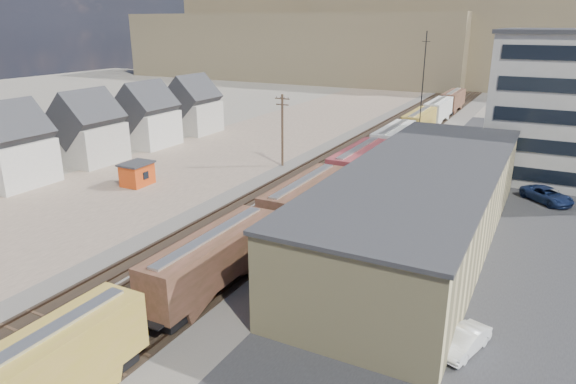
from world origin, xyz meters
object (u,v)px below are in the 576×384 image
at_px(maintenance_shed, 137,174).
at_px(parked_car_blue, 547,195).
at_px(parked_car_white, 465,342).
at_px(utility_pole_north, 282,129).
at_px(freight_train, 377,150).

distance_m(maintenance_shed, parked_car_blue, 48.01).
xyz_separation_m(maintenance_shed, parked_car_white, (41.76, -16.36, -0.76)).
bearing_deg(utility_pole_north, maintenance_shed, -125.69).
height_order(maintenance_shed, parked_car_blue, maintenance_shed).
bearing_deg(parked_car_white, freight_train, 133.14).
relative_size(maintenance_shed, parked_car_white, 0.93).
height_order(freight_train, parked_car_white, freight_train).
relative_size(utility_pole_north, parked_car_white, 2.30).
bearing_deg(parked_car_blue, maintenance_shed, 152.23).
bearing_deg(freight_train, parked_car_white, -64.20).
distance_m(maintenance_shed, parked_car_white, 44.86).
height_order(maintenance_shed, parked_car_white, maintenance_shed).
distance_m(utility_pole_north, parked_car_blue, 33.78).
xyz_separation_m(maintenance_shed, parked_car_blue, (45.13, 16.35, -0.64)).
relative_size(freight_train, utility_pole_north, 11.97).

